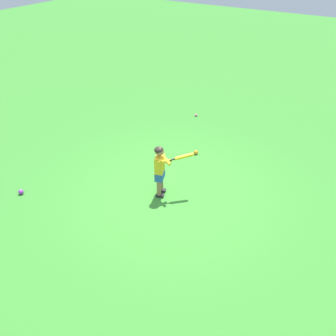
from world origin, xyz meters
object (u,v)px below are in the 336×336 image
child_batter (161,167)px  play_ball_far_left (21,192)px  play_ball_center_lawn (196,115)px  play_ball_by_bucket (196,152)px

child_batter → play_ball_far_left: child_batter is taller
play_ball_center_lawn → play_ball_far_left: size_ratio=0.75×
child_batter → play_ball_by_bucket: (-0.13, 1.69, -0.60)m
play_ball_by_bucket → play_ball_far_left: 3.90m
play_ball_by_bucket → play_ball_far_left: bearing=-125.4°
play_ball_center_lawn → play_ball_far_left: bearing=-104.7°
child_batter → play_ball_center_lawn: child_batter is taller
child_batter → play_ball_far_left: bearing=-148.1°
child_batter → play_ball_by_bucket: child_batter is taller
play_ball_center_lawn → child_batter: bearing=-72.9°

